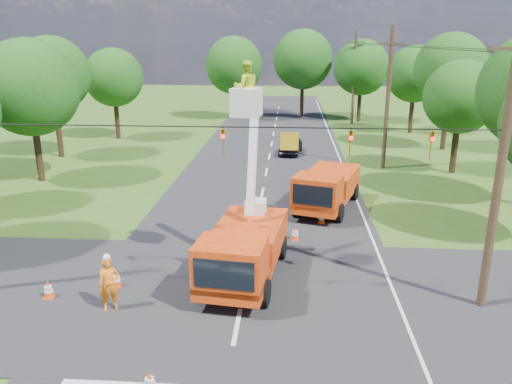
# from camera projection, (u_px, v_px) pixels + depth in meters

# --- Properties ---
(ground) EXTENTS (140.00, 140.00, 0.00)m
(ground) POSITION_uv_depth(u_px,v_px,m) (266.00, 173.00, 35.46)
(ground) COLOR #385519
(ground) RESTS_ON ground
(road_main) EXTENTS (12.00, 100.00, 0.06)m
(road_main) POSITION_uv_depth(u_px,v_px,m) (266.00, 173.00, 35.46)
(road_main) COLOR black
(road_main) RESTS_ON ground
(road_cross) EXTENTS (56.00, 10.00, 0.07)m
(road_cross) POSITION_uv_depth(u_px,v_px,m) (243.00, 298.00, 18.29)
(road_cross) COLOR black
(road_cross) RESTS_ON ground
(edge_line) EXTENTS (0.12, 90.00, 0.02)m
(edge_line) POSITION_uv_depth(u_px,v_px,m) (346.00, 174.00, 35.09)
(edge_line) COLOR silver
(edge_line) RESTS_ON ground
(bucket_truck) EXTENTS (3.26, 6.76, 8.36)m
(bucket_truck) POSITION_uv_depth(u_px,v_px,m) (244.00, 237.00, 19.20)
(bucket_truck) COLOR #E84510
(bucket_truck) RESTS_ON ground
(second_truck) EXTENTS (4.21, 6.85, 2.41)m
(second_truck) POSITION_uv_depth(u_px,v_px,m) (327.00, 188.00, 27.45)
(second_truck) COLOR #E84510
(second_truck) RESTS_ON ground
(ground_worker) EXTENTS (0.85, 0.71, 1.98)m
(ground_worker) POSITION_uv_depth(u_px,v_px,m) (109.00, 284.00, 17.18)
(ground_worker) COLOR orange
(ground_worker) RESTS_ON ground
(distant_car) EXTENTS (2.18, 4.14, 1.34)m
(distant_car) POSITION_uv_depth(u_px,v_px,m) (291.00, 146.00, 41.06)
(distant_car) COLOR black
(distant_car) RESTS_ON ground
(traffic_cone_0) EXTENTS (0.38, 0.38, 0.71)m
(traffic_cone_0) POSITION_uv_depth(u_px,v_px,m) (150.00, 382.00, 13.23)
(traffic_cone_0) COLOR #E4470C
(traffic_cone_0) RESTS_ON ground
(traffic_cone_2) EXTENTS (0.38, 0.38, 0.71)m
(traffic_cone_2) POSITION_uv_depth(u_px,v_px,m) (295.00, 233.00, 23.42)
(traffic_cone_2) COLOR #E4470C
(traffic_cone_2) RESTS_ON ground
(traffic_cone_3) EXTENTS (0.38, 0.38, 0.71)m
(traffic_cone_3) POSITION_uv_depth(u_px,v_px,m) (322.00, 217.00, 25.55)
(traffic_cone_3) COLOR #E4470C
(traffic_cone_3) RESTS_ON ground
(traffic_cone_4) EXTENTS (0.38, 0.38, 0.71)m
(traffic_cone_4) POSITION_uv_depth(u_px,v_px,m) (116.00, 278.00, 18.99)
(traffic_cone_4) COLOR #E4470C
(traffic_cone_4) RESTS_ON ground
(traffic_cone_5) EXTENTS (0.38, 0.38, 0.71)m
(traffic_cone_5) POSITION_uv_depth(u_px,v_px,m) (48.00, 289.00, 18.15)
(traffic_cone_5) COLOR #E4470C
(traffic_cone_5) RESTS_ON ground
(traffic_cone_6) EXTENTS (0.38, 0.38, 0.71)m
(traffic_cone_6) POSITION_uv_depth(u_px,v_px,m) (346.00, 187.00, 30.65)
(traffic_cone_6) COLOR #E4470C
(traffic_cone_6) RESTS_ON ground
(pole_right_near) EXTENTS (1.80, 0.30, 10.00)m
(pole_right_near) POSITION_uv_depth(u_px,v_px,m) (501.00, 166.00, 16.24)
(pole_right_near) COLOR #4C3823
(pole_right_near) RESTS_ON ground
(pole_right_mid) EXTENTS (1.80, 0.30, 10.00)m
(pole_right_mid) POSITION_uv_depth(u_px,v_px,m) (388.00, 98.00, 35.32)
(pole_right_mid) COLOR #4C3823
(pole_right_mid) RESTS_ON ground
(pole_right_far) EXTENTS (1.80, 0.30, 10.00)m
(pole_right_far) POSITION_uv_depth(u_px,v_px,m) (354.00, 77.00, 54.39)
(pole_right_far) COLOR #4C3823
(pole_right_far) RESTS_ON ground
(signal_span) EXTENTS (18.00, 0.29, 1.07)m
(signal_span) POSITION_uv_depth(u_px,v_px,m) (308.00, 141.00, 16.41)
(signal_span) COLOR black
(signal_span) RESTS_ON ground
(tree_left_d) EXTENTS (6.20, 6.20, 9.24)m
(tree_left_d) POSITION_uv_depth(u_px,v_px,m) (30.00, 88.00, 31.78)
(tree_left_d) COLOR #382616
(tree_left_d) RESTS_ON ground
(tree_left_e) EXTENTS (5.80, 5.80, 9.41)m
(tree_left_e) POSITION_uv_depth(u_px,v_px,m) (52.00, 74.00, 38.47)
(tree_left_e) COLOR #382616
(tree_left_e) RESTS_ON ground
(tree_left_f) EXTENTS (5.40, 5.40, 8.40)m
(tree_left_f) POSITION_uv_depth(u_px,v_px,m) (114.00, 78.00, 46.20)
(tree_left_f) COLOR #382616
(tree_left_f) RESTS_ON ground
(tree_right_c) EXTENTS (5.00, 5.00, 7.83)m
(tree_right_c) POSITION_uv_depth(u_px,v_px,m) (461.00, 97.00, 33.99)
(tree_right_c) COLOR #382616
(tree_right_c) RESTS_ON ground
(tree_right_d) EXTENTS (6.00, 6.00, 9.70)m
(tree_right_d) POSITION_uv_depth(u_px,v_px,m) (451.00, 70.00, 41.12)
(tree_right_d) COLOR #382616
(tree_right_d) RESTS_ON ground
(tree_right_e) EXTENTS (5.60, 5.60, 8.63)m
(tree_right_e) POSITION_uv_depth(u_px,v_px,m) (415.00, 74.00, 49.07)
(tree_right_e) COLOR #382616
(tree_right_e) RESTS_ON ground
(tree_far_a) EXTENTS (6.60, 6.60, 9.50)m
(tree_far_a) POSITION_uv_depth(u_px,v_px,m) (234.00, 65.00, 57.82)
(tree_far_a) COLOR #382616
(tree_far_a) RESTS_ON ground
(tree_far_b) EXTENTS (7.00, 7.00, 10.32)m
(tree_far_b) POSITION_uv_depth(u_px,v_px,m) (303.00, 59.00, 59.02)
(tree_far_b) COLOR #382616
(tree_far_b) RESTS_ON ground
(tree_far_c) EXTENTS (6.20, 6.20, 9.18)m
(tree_far_c) POSITION_uv_depth(u_px,v_px,m) (361.00, 67.00, 55.96)
(tree_far_c) COLOR #382616
(tree_far_c) RESTS_ON ground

